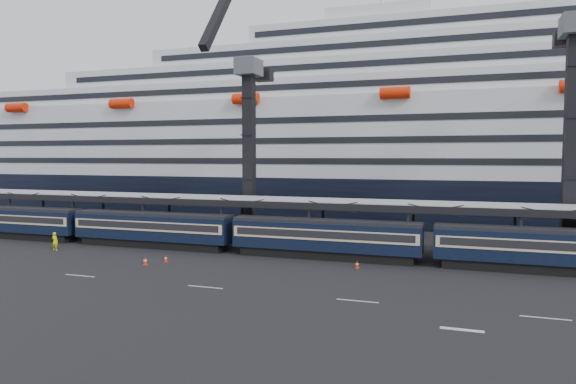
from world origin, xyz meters
The scene contains 11 objects.
ground centered at (0.00, 0.00, 0.00)m, with size 260.00×260.00×0.00m, color black.
lane_markings centered at (8.15, -5.23, 0.01)m, with size 111.00×4.27×0.02m.
train centered at (-4.65, 10.00, 2.20)m, with size 133.05×3.00×4.05m.
canopy centered at (0.00, 14.00, 5.25)m, with size 130.00×6.25×5.53m.
cruise_ship centered at (-1.08, 45.99, 12.34)m, with size 214.09×28.84×34.00m.
crane_dark_near centered at (-20.00, 18.59, 11.93)m, with size 4.50×17.75×35.08m.
crane_dark_mid centered at (15.00, 17.59, 13.36)m, with size 4.50×18.24×39.64m.
worker centered at (-36.91, 4.84, 0.99)m, with size 0.72×0.47×1.98m, color #EFFF0D.
traffic_cone_b centered at (-22.13, 3.32, 0.35)m, with size 0.35×0.35×0.71m.
traffic_cone_c centered at (-23.20, 1.49, 0.42)m, with size 0.42×0.42×0.84m.
traffic_cone_d centered at (-4.07, 6.49, 0.37)m, with size 0.37×0.37×0.74m.
Camera 1 is at (4.74, -39.27, 10.21)m, focal length 32.00 mm.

